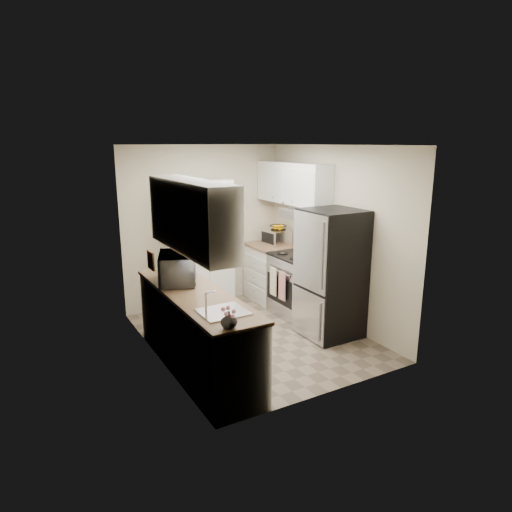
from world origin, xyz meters
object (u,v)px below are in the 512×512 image
Objects in this scene: refrigerator at (331,274)px; wine_bottle at (161,261)px; electric_range at (298,284)px; pantry_cabinet at (200,247)px; toaster_oven at (276,237)px; microwave at (178,268)px.

refrigerator is 6.28× the size of wine_bottle.
refrigerator reaches higher than electric_range.
pantry_cabinet reaches higher than electric_range.
toaster_oven is at bearing 81.90° from electric_range.
microwave is at bearing 167.54° from refrigerator.
refrigerator reaches higher than toaster_oven.
microwave is at bearing -169.58° from electric_range.
refrigerator is 2.22m from wine_bottle.
pantry_cabinet reaches higher than wine_bottle.
pantry_cabinet is at bearing 123.46° from refrigerator.
refrigerator is (1.14, -1.73, -0.15)m from pantry_cabinet.
refrigerator is 2.02m from microwave.
refrigerator is at bearing -25.96° from wine_bottle.
toaster_oven is (0.12, 0.81, 0.56)m from electric_range.
pantry_cabinet is 1.58m from electric_range.
electric_range is at bearing -38.22° from pantry_cabinet.
electric_range is 0.88m from refrigerator.
pantry_cabinet is 1.18× the size of refrigerator.
electric_range is 2.73× the size of toaster_oven.
microwave is at bearing -155.31° from toaster_oven.
pantry_cabinet is at bearing 141.78° from electric_range.
wine_bottle is 2.23m from toaster_oven.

